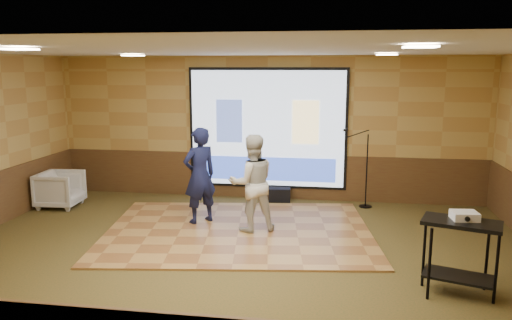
% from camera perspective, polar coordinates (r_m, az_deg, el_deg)
% --- Properties ---
extents(ground, '(9.00, 9.00, 0.00)m').
position_cam_1_polar(ground, '(7.49, -2.29, -11.14)').
color(ground, '#33391A').
rests_on(ground, ground).
extents(room_shell, '(9.04, 7.04, 3.02)m').
position_cam_1_polar(room_shell, '(6.99, -2.41, 5.03)').
color(room_shell, tan).
rests_on(room_shell, ground).
extents(wainscot_back, '(9.00, 0.04, 0.95)m').
position_cam_1_polar(wainscot_back, '(10.64, 1.29, -1.86)').
color(wainscot_back, '#4D2C19').
rests_on(wainscot_back, ground).
extents(projector_screen, '(3.32, 0.06, 2.52)m').
position_cam_1_polar(projector_screen, '(10.43, 1.28, 3.47)').
color(projector_screen, black).
rests_on(projector_screen, room_shell).
extents(downlight_nw, '(0.32, 0.32, 0.02)m').
position_cam_1_polar(downlight_nw, '(9.32, -13.88, 11.53)').
color(downlight_nw, beige).
rests_on(downlight_nw, room_shell).
extents(downlight_ne, '(0.32, 0.32, 0.02)m').
position_cam_1_polar(downlight_ne, '(8.66, 14.72, 11.58)').
color(downlight_ne, beige).
rests_on(downlight_ne, room_shell).
extents(downlight_sw, '(0.32, 0.32, 0.02)m').
position_cam_1_polar(downlight_sw, '(6.40, -25.46, 11.38)').
color(downlight_sw, beige).
rests_on(downlight_sw, room_shell).
extents(downlight_se, '(0.32, 0.32, 0.02)m').
position_cam_1_polar(downlight_se, '(5.39, 18.27, 12.19)').
color(downlight_se, beige).
rests_on(downlight_se, room_shell).
extents(dance_floor, '(4.87, 3.95, 0.03)m').
position_cam_1_polar(dance_floor, '(8.61, -2.01, -8.06)').
color(dance_floor, '#A7783D').
rests_on(dance_floor, ground).
extents(player_left, '(0.73, 0.72, 1.71)m').
position_cam_1_polar(player_left, '(8.85, -6.45, -1.76)').
color(player_left, '#12163A').
rests_on(player_left, dance_floor).
extents(player_right, '(0.98, 0.89, 1.64)m').
position_cam_1_polar(player_right, '(8.37, -0.46, -2.65)').
color(player_right, beige).
rests_on(player_right, dance_floor).
extents(av_table, '(0.90, 0.47, 0.95)m').
position_cam_1_polar(av_table, '(6.62, 22.30, -8.84)').
color(av_table, black).
rests_on(av_table, ground).
extents(projector, '(0.32, 0.28, 0.10)m').
position_cam_1_polar(projector, '(6.58, 22.73, -5.89)').
color(projector, white).
rests_on(projector, av_table).
extents(mic_stand, '(0.62, 0.26, 1.59)m').
position_cam_1_polar(mic_stand, '(10.18, 12.16, -2.56)').
color(mic_stand, black).
rests_on(mic_stand, ground).
extents(banquet_chair, '(0.83, 0.81, 0.72)m').
position_cam_1_polar(banquet_chair, '(10.72, -21.47, -3.14)').
color(banquet_chair, gray).
rests_on(banquet_chair, ground).
extents(duffel_bag, '(0.47, 0.34, 0.28)m').
position_cam_1_polar(duffel_bag, '(10.46, 2.71, -3.97)').
color(duffel_bag, black).
rests_on(duffel_bag, ground).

